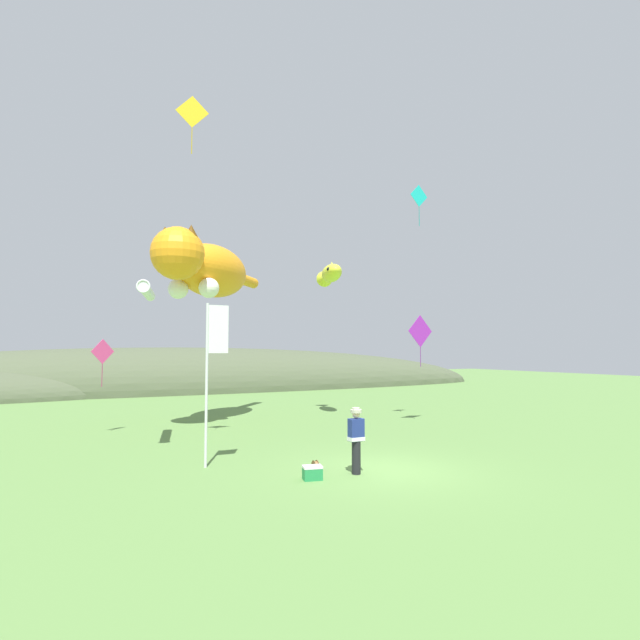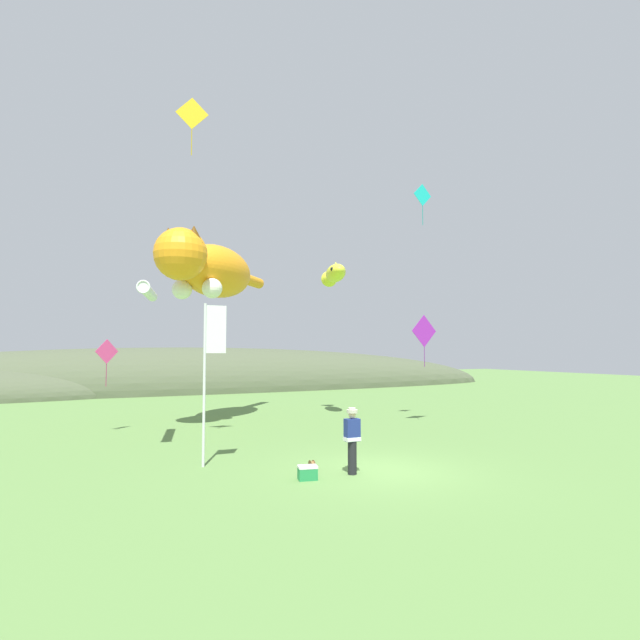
% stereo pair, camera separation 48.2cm
% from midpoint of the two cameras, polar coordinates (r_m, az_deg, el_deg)
% --- Properties ---
extents(ground_plane, '(120.00, 120.00, 0.00)m').
position_cam_midpoint_polar(ground_plane, '(14.51, 7.95, -16.72)').
color(ground_plane, '#5B8442').
extents(distant_hill_ridge, '(62.24, 11.15, 7.24)m').
position_cam_midpoint_polar(distant_hill_ridge, '(42.98, -18.10, -7.81)').
color(distant_hill_ridge, '#4C563D').
rests_on(distant_hill_ridge, ground).
extents(festival_attendant, '(0.42, 0.30, 1.77)m').
position_cam_midpoint_polar(festival_attendant, '(13.86, 4.73, -13.34)').
color(festival_attendant, black).
rests_on(festival_attendant, ground).
extents(kite_spool, '(0.12, 0.26, 0.26)m').
position_cam_midpoint_polar(kite_spool, '(14.50, 0.06, -16.23)').
color(kite_spool, olive).
rests_on(kite_spool, ground).
extents(picnic_cooler, '(0.54, 0.42, 0.36)m').
position_cam_midpoint_polar(picnic_cooler, '(13.41, -0.36, -17.05)').
color(picnic_cooler, '#268C4C').
rests_on(picnic_cooler, ground).
extents(festival_banner_pole, '(0.66, 0.08, 4.70)m').
position_cam_midpoint_polar(festival_banner_pole, '(14.85, -11.59, -4.39)').
color(festival_banner_pole, silver).
rests_on(festival_banner_pole, ground).
extents(kite_giant_cat, '(6.85, 7.76, 2.91)m').
position_cam_midpoint_polar(kite_giant_cat, '(23.85, -11.96, 5.65)').
color(kite_giant_cat, orange).
extents(kite_fish_windsock, '(1.80, 3.40, 1.01)m').
position_cam_midpoint_polar(kite_fish_windsock, '(25.73, 2.19, 5.26)').
color(kite_fish_windsock, yellow).
extents(kite_tube_streamer, '(0.99, 3.00, 0.44)m').
position_cam_midpoint_polar(kite_tube_streamer, '(18.15, -18.34, 3.06)').
color(kite_tube_streamer, white).
extents(kite_diamond_pink, '(0.88, 0.50, 1.90)m').
position_cam_midpoint_polar(kite_diamond_pink, '(21.77, -22.60, -3.40)').
color(kite_diamond_pink, '#E53F8C').
extents(kite_diamond_teal, '(1.03, 0.10, 1.93)m').
position_cam_midpoint_polar(kite_diamond_teal, '(24.21, 12.21, 13.74)').
color(kite_diamond_teal, '#19BFBF').
extents(kite_diamond_gold, '(1.07, 0.22, 1.99)m').
position_cam_midpoint_polar(kite_diamond_gold, '(18.61, -13.64, 21.91)').
color(kite_diamond_gold, yellow).
extents(kite_diamond_violet, '(1.50, 0.21, 2.41)m').
position_cam_midpoint_polar(kite_diamond_violet, '(23.70, 12.38, -1.27)').
color(kite_diamond_violet, purple).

